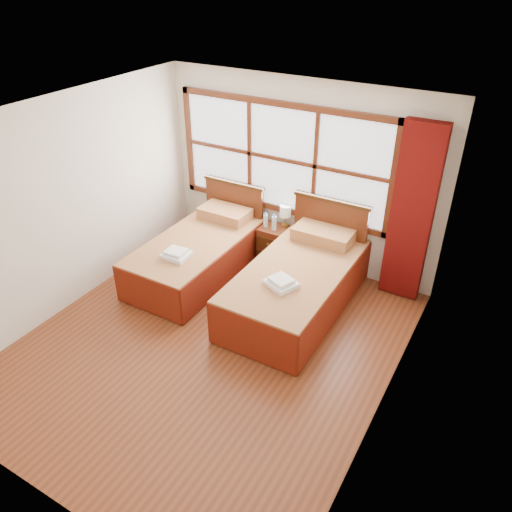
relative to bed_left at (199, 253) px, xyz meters
The scene contains 15 objects.
floor 1.58m from the bed_left, 50.42° to the right, with size 4.50×4.50×0.00m, color brown.
ceiling 2.76m from the bed_left, 50.42° to the right, with size 4.50×4.50×0.00m, color white.
wall_back 1.75m from the bed_left, 46.81° to the left, with size 4.00×4.00×0.00m, color silver.
wall_left 1.85m from the bed_left, 130.20° to the right, with size 4.50×4.50×0.00m, color silver.
wall_right 3.37m from the bed_left, 21.81° to the right, with size 4.50×4.50×0.00m, color silver.
window 1.73m from the bed_left, 53.95° to the left, with size 3.16×0.06×1.56m.
curtain 2.87m from the bed_left, 19.44° to the left, with size 0.50×0.16×2.30m, color #5F0C09.
bed_left is the anchor object (origin of this frame).
bed_right 1.54m from the bed_left, ahead, with size 1.15×2.23×1.12m.
nightstand 1.11m from the bed_left, 45.95° to the left, with size 0.41×0.41×0.55m.
towels_left 0.61m from the bed_left, 84.52° to the right, with size 0.35×0.31×0.10m.
towels_right 1.65m from the bed_left, 17.74° to the right, with size 0.42×0.40×0.10m.
lamp 1.35m from the bed_left, 47.72° to the left, with size 0.16×0.16×0.31m.
bottle_near 1.05m from the bed_left, 50.36° to the left, with size 0.06×0.06×0.22m.
bottle_far 1.13m from the bed_left, 43.25° to the left, with size 0.06×0.06×0.24m.
Camera 1 is at (2.68, -3.55, 3.91)m, focal length 35.00 mm.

